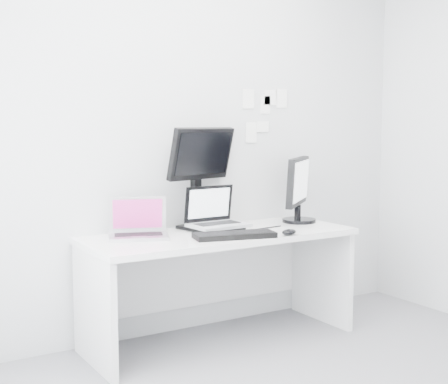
# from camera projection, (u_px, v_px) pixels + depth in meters

# --- Properties ---
(back_wall) EXTENTS (3.60, 0.00, 3.60)m
(back_wall) POSITION_uv_depth(u_px,v_px,m) (194.00, 137.00, 4.40)
(back_wall) COLOR silver
(back_wall) RESTS_ON ground
(desk) EXTENTS (1.80, 0.70, 0.73)m
(desk) POSITION_uv_depth(u_px,v_px,m) (220.00, 287.00, 4.21)
(desk) COLOR white
(desk) RESTS_ON ground
(macbook) EXTENTS (0.43, 0.38, 0.27)m
(macbook) POSITION_uv_depth(u_px,v_px,m) (138.00, 217.00, 3.95)
(macbook) COLOR #B6B6BB
(macbook) RESTS_ON desk
(speaker) EXTENTS (0.11, 0.11, 0.20)m
(speaker) POSITION_uv_depth(u_px,v_px,m) (138.00, 218.00, 4.16)
(speaker) COLOR black
(speaker) RESTS_ON desk
(dell_laptop) EXTENTS (0.38, 0.30, 0.31)m
(dell_laptop) POSITION_uv_depth(u_px,v_px,m) (219.00, 208.00, 4.21)
(dell_laptop) COLOR #A3A6AB
(dell_laptop) RESTS_ON desk
(rear_monitor) EXTENTS (0.55, 0.31, 0.71)m
(rear_monitor) POSITION_uv_depth(u_px,v_px,m) (199.00, 177.00, 4.32)
(rear_monitor) COLOR black
(rear_monitor) RESTS_ON desk
(samsung_monitor) EXTENTS (0.56, 0.53, 0.49)m
(samsung_monitor) POSITION_uv_depth(u_px,v_px,m) (299.00, 189.00, 4.59)
(samsung_monitor) COLOR black
(samsung_monitor) RESTS_ON desk
(keyboard) EXTENTS (0.54, 0.30, 0.03)m
(keyboard) POSITION_uv_depth(u_px,v_px,m) (235.00, 235.00, 3.99)
(keyboard) COLOR black
(keyboard) RESTS_ON desk
(mouse) EXTENTS (0.14, 0.11, 0.04)m
(mouse) POSITION_uv_depth(u_px,v_px,m) (289.00, 232.00, 4.08)
(mouse) COLOR black
(mouse) RESTS_ON desk
(wall_note_0) EXTENTS (0.10, 0.00, 0.14)m
(wall_note_0) POSITION_uv_depth(u_px,v_px,m) (248.00, 99.00, 4.60)
(wall_note_0) COLOR white
(wall_note_0) RESTS_ON back_wall
(wall_note_1) EXTENTS (0.09, 0.00, 0.13)m
(wall_note_1) POSITION_uv_depth(u_px,v_px,m) (265.00, 105.00, 4.68)
(wall_note_1) COLOR white
(wall_note_1) RESTS_ON back_wall
(wall_note_2) EXTENTS (0.10, 0.00, 0.14)m
(wall_note_2) POSITION_uv_depth(u_px,v_px,m) (282.00, 98.00, 4.76)
(wall_note_2) COLOR white
(wall_note_2) RESTS_ON back_wall
(wall_note_3) EXTENTS (0.11, 0.00, 0.08)m
(wall_note_3) POSITION_uv_depth(u_px,v_px,m) (263.00, 127.00, 4.69)
(wall_note_3) COLOR white
(wall_note_3) RESTS_ON back_wall
(wall_note_4) EXTENTS (0.09, 0.00, 0.15)m
(wall_note_4) POSITION_uv_depth(u_px,v_px,m) (251.00, 132.00, 4.64)
(wall_note_4) COLOR white
(wall_note_4) RESTS_ON back_wall
(wall_note_5) EXTENTS (0.11, 0.00, 0.11)m
(wall_note_5) POSITION_uv_depth(u_px,v_px,m) (270.00, 97.00, 4.70)
(wall_note_5) COLOR white
(wall_note_5) RESTS_ON back_wall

